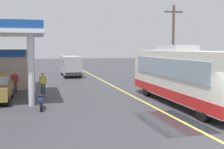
% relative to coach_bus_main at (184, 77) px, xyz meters
% --- Properties ---
extents(ground, '(120.00, 120.00, 0.00)m').
position_rel_coach_bus_main_xyz_m(ground, '(-2.11, 13.77, -1.72)').
color(ground, '#38383D').
extents(lane_divider_stripe, '(0.16, 50.00, 0.01)m').
position_rel_coach_bus_main_xyz_m(lane_divider_stripe, '(-2.11, 8.77, -1.72)').
color(lane_divider_stripe, '#D8CC4C').
rests_on(lane_divider_stripe, ground).
extents(wet_puddle_patch, '(2.53, 4.43, 0.01)m').
position_rel_coach_bus_main_xyz_m(wet_puddle_patch, '(-2.66, -3.55, -1.72)').
color(wet_puddle_patch, '#26282D').
rests_on(wet_puddle_patch, ground).
extents(coach_bus_main, '(2.60, 11.04, 3.69)m').
position_rel_coach_bus_main_xyz_m(coach_bus_main, '(0.00, 0.00, 0.00)').
color(coach_bus_main, silver).
rests_on(coach_bus_main, ground).
extents(minibus_opposing_lane, '(2.04, 6.13, 2.44)m').
position_rel_coach_bus_main_xyz_m(minibus_opposing_lane, '(-4.87, 18.98, -0.25)').
color(minibus_opposing_lane, '#A5A5AD').
rests_on(minibus_opposing_lane, ground).
extents(motorcycle_parked_forecourt, '(0.55, 1.80, 0.92)m').
position_rel_coach_bus_main_xyz_m(motorcycle_parked_forecourt, '(-8.60, 0.87, -1.28)').
color(motorcycle_parked_forecourt, black).
rests_on(motorcycle_parked_forecourt, ground).
extents(pedestrian_near_pump, '(0.55, 0.22, 1.66)m').
position_rel_coach_bus_main_xyz_m(pedestrian_near_pump, '(-8.39, 5.96, -0.79)').
color(pedestrian_near_pump, '#33333F').
rests_on(pedestrian_near_pump, ground).
extents(pedestrian_by_shop, '(0.55, 0.22, 1.66)m').
position_rel_coach_bus_main_xyz_m(pedestrian_by_shop, '(-10.54, 7.59, -0.79)').
color(pedestrian_by_shop, '#33333F').
rests_on(pedestrian_by_shop, ground).
extents(utility_pole_roadside, '(1.80, 0.24, 7.38)m').
position_rel_coach_bus_main_xyz_m(utility_pole_roadside, '(3.45, 8.32, 2.15)').
color(utility_pole_roadside, brown).
rests_on(utility_pole_roadside, ground).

